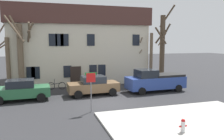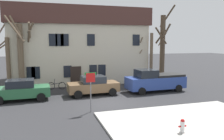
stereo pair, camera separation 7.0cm
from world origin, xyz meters
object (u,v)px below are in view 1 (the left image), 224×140
Objects in this scene: tree_bare_far at (151,56)px; bicycle_leaning at (57,86)px; car_brown_sedan at (93,85)px; fire_hydrant at (183,125)px; street_sign_pole at (91,84)px; building_main at (77,45)px; tree_bare_near at (7,59)px; pickup_truck_blue at (155,81)px; tree_bare_end at (162,47)px; tree_bare_mid at (21,53)px; car_green_sedan at (21,90)px.

bicycle_leaning is at bearing -176.98° from tree_bare_far.
fire_hydrant is (2.49, -9.63, -0.36)m from car_brown_sedan.
building_main is at bearing 85.15° from street_sign_pole.
street_sign_pole is (-1.17, -4.71, 1.03)m from car_brown_sedan.
tree_bare_near is 14.03m from pickup_truck_blue.
tree_bare_end is 15.23m from fire_hydrant.
tree_bare_near is at bearing 161.49° from pickup_truck_blue.
bicycle_leaning is (-2.88, -5.22, -3.85)m from building_main.
car_brown_sedan is at bearing -156.99° from tree_bare_end.
tree_bare_mid is at bearing -141.34° from building_main.
car_green_sedan is 1.01× the size of car_brown_sedan.
tree_bare_near is 5.22m from bicycle_leaning.
tree_bare_end reaches higher than car_brown_sedan.
building_main is at bearing 152.00° from tree_bare_end.
tree_bare_mid is at bearing 161.38° from pickup_truck_blue.
tree_bare_mid is (1.30, -0.41, 0.56)m from tree_bare_near.
car_brown_sedan is 2.55× the size of bicycle_leaning.
tree_bare_far is 10.74m from bicycle_leaning.
tree_bare_mid is 10.19× the size of fire_hydrant.
tree_bare_end is 15.55m from car_green_sedan.
tree_bare_mid is 7.59m from car_brown_sedan.
fire_hydrant is 6.29m from street_sign_pole.
car_brown_sedan is at bearing 1.68° from car_green_sedan.
tree_bare_far reaches higher than pickup_truck_blue.
street_sign_pole is (-7.00, -4.39, 0.85)m from pickup_truck_blue.
bicycle_leaning is at bearing -118.86° from building_main.
building_main reaches higher than car_brown_sedan.
bicycle_leaning is at bearing 157.86° from pickup_truck_blue.
car_brown_sedan reaches higher than bicycle_leaning.
tree_bare_far is 9.08× the size of fire_hydrant.
street_sign_pole is (-1.12, -13.18, -2.36)m from building_main.
tree_bare_near is 9.34× the size of fire_hydrant.
building_main is 2.17× the size of tree_bare_mid.
tree_bare_end is (14.87, 0.07, 0.48)m from tree_bare_mid.
car_green_sedan is 6.61m from street_sign_pole.
tree_bare_mid is 0.80× the size of tree_bare_end.
building_main is at bearing 148.07° from tree_bare_far.
tree_bare_near is 3.71× the size of bicycle_leaning.
car_green_sedan is 1.68× the size of street_sign_pole.
street_sign_pole reaches higher than car_green_sedan.
building_main is at bearing 38.66° from tree_bare_mid.
car_brown_sedan is 1.67× the size of street_sign_pole.
tree_bare_end is 13.28m from street_sign_pole.
pickup_truck_blue reaches higher than car_brown_sedan.
tree_bare_far is (14.78, -0.29, 0.04)m from tree_bare_near.
building_main is at bearing 61.14° from bicycle_leaning.
tree_bare_far is at bearing 0.48° from tree_bare_mid.
car_green_sedan is 2.57× the size of bicycle_leaning.
building_main is 10.06m from tree_bare_end.
tree_bare_mid is (-5.99, -4.79, -0.63)m from building_main.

